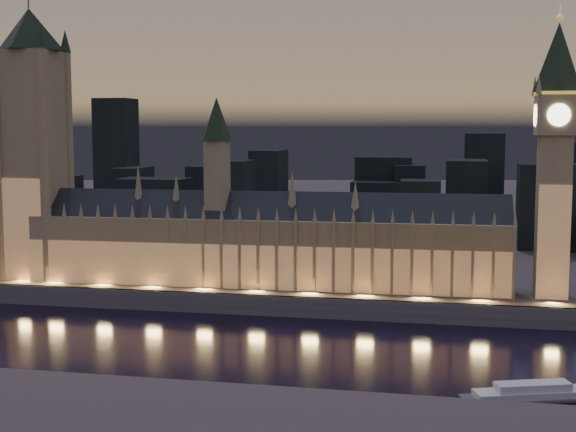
% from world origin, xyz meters
% --- Properties ---
extents(ground_plane, '(2000.00, 2000.00, 0.00)m').
position_xyz_m(ground_plane, '(0.00, 0.00, 0.00)').
color(ground_plane, black).
rests_on(ground_plane, ground).
extents(north_bank, '(2000.00, 960.00, 8.00)m').
position_xyz_m(north_bank, '(0.00, 520.00, 4.00)').
color(north_bank, '#423C42').
rests_on(north_bank, ground).
extents(embankment_wall, '(2000.00, 2.50, 8.00)m').
position_xyz_m(embankment_wall, '(0.00, 41.00, 4.00)').
color(embankment_wall, '#544444').
rests_on(embankment_wall, ground).
extents(palace_of_westminster, '(202.00, 24.91, 78.00)m').
position_xyz_m(palace_of_westminster, '(-7.53, 61.74, 26.37)').
color(palace_of_westminster, '#897A5B').
rests_on(palace_of_westminster, north_bank).
extents(victoria_tower, '(31.68, 31.68, 128.41)m').
position_xyz_m(victoria_tower, '(-110.00, 61.93, 71.86)').
color(victoria_tower, '#897A5B').
rests_on(victoria_tower, north_bank).
extents(elizabeth_tower, '(18.00, 18.00, 111.54)m').
position_xyz_m(elizabeth_tower, '(108.00, 61.92, 70.24)').
color(elizabeth_tower, '#897A5B').
rests_on(elizabeth_tower, north_bank).
extents(river_boat, '(39.69, 21.21, 4.50)m').
position_xyz_m(river_boat, '(92.11, -39.00, 1.56)').
color(river_boat, '#544444').
rests_on(river_boat, ground).
extents(city_backdrop, '(468.79, 215.63, 86.68)m').
position_xyz_m(city_backdrop, '(33.99, 247.79, 30.86)').
color(city_backdrop, black).
rests_on(city_backdrop, north_bank).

